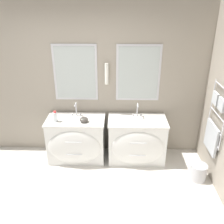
# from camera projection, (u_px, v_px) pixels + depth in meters

# --- Properties ---
(wall_back) EXTENTS (5.88, 0.14, 2.60)m
(wall_back) POSITION_uv_depth(u_px,v_px,m) (80.00, 82.00, 4.24)
(wall_back) COLOR #9E9384
(wall_back) RESTS_ON ground_plane
(vanity_left) EXTENTS (0.98, 0.61, 0.77)m
(vanity_left) POSITION_uv_depth(u_px,v_px,m) (76.00, 139.00, 4.30)
(vanity_left) COLOR white
(vanity_left) RESTS_ON ground_plane
(vanity_right) EXTENTS (0.98, 0.61, 0.77)m
(vanity_right) POSITION_uv_depth(u_px,v_px,m) (137.00, 140.00, 4.28)
(vanity_right) COLOR white
(vanity_right) RESTS_ON ground_plane
(faucet_left) EXTENTS (0.17, 0.15, 0.24)m
(faucet_left) POSITION_uv_depth(u_px,v_px,m) (76.00, 109.00, 4.24)
(faucet_left) COLOR silver
(faucet_left) RESTS_ON vanity_left
(faucet_right) EXTENTS (0.17, 0.15, 0.24)m
(faucet_right) POSITION_uv_depth(u_px,v_px,m) (137.00, 110.00, 4.22)
(faucet_right) COLOR silver
(faucet_right) RESTS_ON vanity_right
(toiletry_bottle) EXTENTS (0.07, 0.07, 0.19)m
(toiletry_bottle) POSITION_uv_depth(u_px,v_px,m) (55.00, 117.00, 4.06)
(toiletry_bottle) COLOR silver
(toiletry_bottle) RESTS_ON vanity_left
(amenity_bowl) EXTENTS (0.14, 0.14, 0.08)m
(amenity_bowl) POSITION_uv_depth(u_px,v_px,m) (84.00, 120.00, 4.07)
(amenity_bowl) COLOR #4C4742
(amenity_bowl) RESTS_ON vanity_left
(waste_bin) EXTENTS (0.26, 0.26, 0.27)m
(waste_bin) POSITION_uv_depth(u_px,v_px,m) (198.00, 172.00, 3.91)
(waste_bin) COLOR #B7B7BC
(waste_bin) RESTS_ON ground_plane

